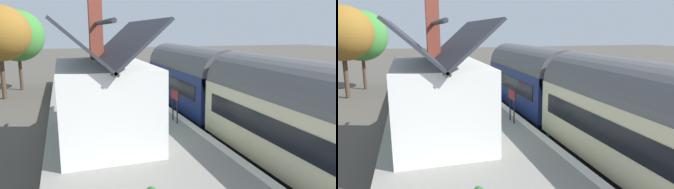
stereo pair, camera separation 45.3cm
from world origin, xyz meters
The scene contains 18 objects.
ground_plane centered at (0.00, 0.00, 0.00)m, with size 160.00×160.00×0.00m, color #4C473F.
platform centered at (0.00, 4.22, 0.48)m, with size 32.00×6.44×0.97m, color gray.
platform_edge_coping centered at (0.00, 1.18, 0.97)m, with size 32.00×0.36×0.02m, color beige.
rail_near centered at (0.00, -1.62, 0.07)m, with size 52.00×0.08×0.14m, color gray.
rail_far centered at (0.00, -0.18, 0.07)m, with size 52.00×0.08×0.14m, color gray.
train centered at (-4.48, -0.90, 2.22)m, with size 18.87×2.73×4.32m.
station_building centered at (-5.27, 5.14, 2.63)m, with size 6.49×3.69×5.93m.
bench_platform_end centered at (9.16, 3.91, 1.44)m, with size 1.40×0.45×0.88m.
bench_near_building centered at (1.98, 3.96, 1.44)m, with size 1.41×0.46×0.88m.
bench_mid_platform centered at (6.56, 3.77, 1.44)m, with size 1.40×0.45×0.88m.
bench_by_lamp centered at (4.72, 3.86, 1.44)m, with size 1.41×0.47×0.88m.
planter_edge_near centered at (8.71, 5.77, 1.43)m, with size 0.66×0.66×0.93m.
planter_edge_far centered at (-0.68, 2.18, 1.30)m, with size 0.41×0.41×0.66m.
planter_by_door centered at (0.68, 4.17, 1.44)m, with size 0.56×0.56×0.92m.
planter_under_sign centered at (10.89, 6.34, 1.39)m, with size 0.53×0.53×0.83m.
planter_bench_right centered at (8.10, 2.46, 1.43)m, with size 0.58×0.58×0.88m.
station_sign_board centered at (-4.15, 1.70, 2.15)m, with size 0.96×0.06×1.57m.
tree_mid_background centered at (12.76, 10.15, 4.78)m, with size 4.30×4.53×7.01m.
Camera 1 is at (-17.77, 6.63, 5.25)m, focal length 33.80 mm.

